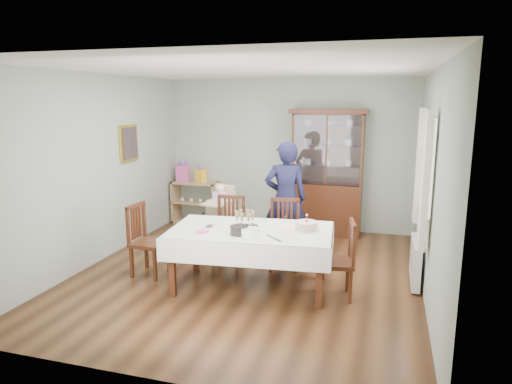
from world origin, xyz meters
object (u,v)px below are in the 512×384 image
at_px(champagne_tray, 245,222).
at_px(birthday_cake, 307,226).
at_px(dining_table, 251,258).
at_px(chair_far_left, 228,243).
at_px(chair_far_right, 284,248).
at_px(chair_end_left, 149,254).
at_px(sideboard, 196,202).
at_px(woman, 286,199).
at_px(gift_bag_orange, 201,174).
at_px(china_cabinet, 327,171).
at_px(gift_bag_pink, 183,171).
at_px(high_chair, 221,224).
at_px(chair_end_right, 336,275).

height_order(champagne_tray, birthday_cake, birthday_cake).
distance_m(dining_table, chair_far_left, 1.00).
xyz_separation_m(chair_far_right, chair_end_left, (-1.69, -0.76, 0.00)).
bearing_deg(chair_end_left, sideboard, 13.38).
bearing_deg(chair_far_left, sideboard, 121.61).
height_order(woman, gift_bag_orange, woman).
bearing_deg(chair_end_left, china_cabinet, -34.37).
distance_m(dining_table, chair_far_right, 0.84).
relative_size(chair_far_left, woman, 0.55).
bearing_deg(woman, sideboard, -50.19).
bearing_deg(gift_bag_orange, champagne_tray, -56.94).
relative_size(sideboard, birthday_cake, 2.89).
height_order(china_cabinet, woman, china_cabinet).
bearing_deg(gift_bag_orange, chair_far_right, -42.48).
bearing_deg(gift_bag_pink, gift_bag_orange, 0.00).
bearing_deg(high_chair, chair_end_right, -17.68).
relative_size(dining_table, birthday_cake, 6.73).
xyz_separation_m(chair_far_right, chair_end_right, (0.81, -0.79, -0.01)).
relative_size(chair_far_left, gift_bag_orange, 2.69).
bearing_deg(chair_far_right, high_chair, 145.53).
distance_m(woman, champagne_tray, 1.34).
height_order(sideboard, chair_far_right, chair_far_right).
distance_m(chair_end_right, gift_bag_orange, 3.96).
bearing_deg(chair_far_left, high_chair, 117.23).
bearing_deg(chair_far_left, china_cabinet, 54.35).
bearing_deg(birthday_cake, chair_far_right, 122.28).
distance_m(chair_far_left, woman, 1.09).
bearing_deg(chair_end_right, sideboard, -142.96).
height_order(chair_far_right, gift_bag_orange, gift_bag_orange).
bearing_deg(gift_bag_orange, gift_bag_pink, 180.00).
height_order(chair_far_right, woman, woman).
relative_size(woman, gift_bag_pink, 4.10).
bearing_deg(birthday_cake, china_cabinet, 92.11).
xyz_separation_m(china_cabinet, chair_end_left, (-2.03, -2.63, -0.84)).
xyz_separation_m(chair_end_left, champagne_tray, (1.35, 0.02, 0.54)).
xyz_separation_m(chair_end_right, gift_bag_pink, (-3.22, 2.66, 0.71)).
bearing_deg(china_cabinet, chair_end_left, -127.63).
xyz_separation_m(birthday_cake, gift_bag_orange, (-2.47, 2.54, 0.14)).
relative_size(sideboard, chair_far_left, 0.94).
distance_m(dining_table, chair_end_left, 1.45).
height_order(china_cabinet, high_chair, china_cabinet).
height_order(woman, high_chair, woman).
relative_size(woman, birthday_cake, 5.56).
bearing_deg(chair_end_right, china_cabinet, 179.23).
height_order(chair_far_right, high_chair, high_chair).
distance_m(china_cabinet, birthday_cake, 2.56).
height_order(chair_far_right, chair_end_right, chair_far_right).
relative_size(dining_table, chair_end_right, 2.23).
xyz_separation_m(sideboard, chair_far_right, (2.17, -1.89, -0.11)).
bearing_deg(chair_end_left, gift_bag_orange, 10.78).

